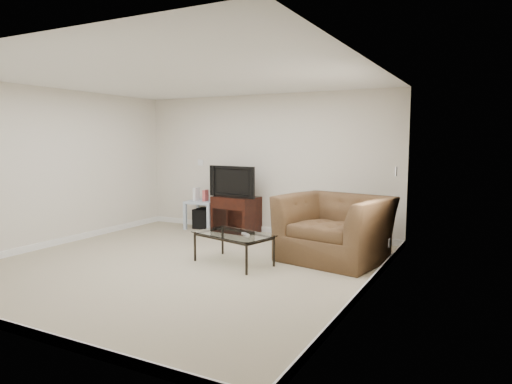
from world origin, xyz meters
The scene contains 18 objects.
floor centered at (0.00, 0.00, 0.00)m, with size 5.00×5.00×0.00m, color tan.
ceiling centered at (0.00, 0.00, 2.50)m, with size 5.00×5.00×0.00m, color white.
wall_back centered at (0.00, 2.50, 1.25)m, with size 5.00×0.02×2.50m, color silver.
wall_left centered at (-2.50, 0.00, 1.25)m, with size 0.02×5.00×2.50m, color silver.
wall_right centered at (2.50, 0.00, 1.25)m, with size 0.02×5.00×2.50m, color silver.
plate_back centered at (-1.40, 2.49, 1.25)m, with size 0.12×0.02×0.12m, color white.
plate_right_switch centered at (2.49, 1.60, 1.25)m, with size 0.02×0.09×0.13m, color white.
plate_right_outlet centered at (2.49, 1.30, 0.30)m, with size 0.02×0.08×0.12m, color white.
tv_stand centered at (-0.48, 2.28, 0.33)m, with size 0.79×0.55×0.66m, color black, non-canonical shape.
dvd_player centered at (-0.48, 2.24, 0.55)m, with size 0.42×0.29×0.06m, color black.
television centered at (-0.48, 2.25, 0.94)m, with size 0.91×0.18×0.57m, color black.
side_table centered at (-1.21, 2.28, 0.27)m, with size 0.56×0.56×0.54m, color silver, non-canonical shape.
subwoofer centered at (-1.18, 2.31, 0.19)m, with size 0.37×0.37×0.37m, color black.
game_console centered at (-1.34, 2.25, 0.66)m, with size 0.06×0.18×0.25m, color white.
game_case centered at (-1.14, 2.26, 0.64)m, with size 0.06×0.16×0.21m, color #CC4C4C.
recliner centered at (1.75, 1.20, 0.61)m, with size 1.40×0.91×1.22m, color brown.
coffee_table centered at (0.59, 0.36, 0.21)m, with size 1.07×0.60×0.42m, color black, non-canonical shape.
remote centered at (0.78, 0.37, 0.43)m, with size 0.17×0.05×0.02m, color #B2B2B7.
Camera 1 is at (3.69, -4.90, 1.68)m, focal length 32.00 mm.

